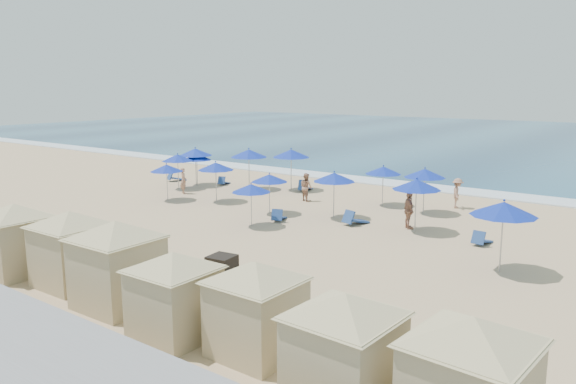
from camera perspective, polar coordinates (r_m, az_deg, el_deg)
The scene contains 35 objects.
ground at distance 25.70m, azimuth -3.00°, elevation -4.13°, with size 160.00×160.00×0.00m, color tan.
ocean at distance 76.04m, azimuth 24.63°, elevation 4.78°, with size 160.00×80.00×0.06m, color navy.
surf_line at distance 38.62m, azimuth 11.86°, elevation 0.73°, with size 160.00×2.50×0.08m, color white.
trash_bin at distance 19.60m, azimuth -6.73°, elevation -7.64°, with size 0.85×0.85×0.85m, color black.
cabana_0 at distance 21.96m, azimuth -25.94°, elevation -3.47°, with size 4.45×4.45×2.79m.
cabana_1 at distance 19.95m, azimuth -21.18°, elevation -4.44°, with size 4.46×4.46×2.80m.
cabana_2 at distance 17.58m, azimuth -17.00°, elevation -5.93°, with size 4.66×4.66×2.93m.
cabana_3 at distance 15.15m, azimuth -11.52°, elevation -9.13°, with size 4.12×4.12×2.59m.
cabana_4 at distance 13.97m, azimuth -3.25°, elevation -10.55°, with size 4.19×4.19×2.63m.
cabana_5 at distance 11.90m, azimuth 5.77°, elevation -14.28°, with size 4.30×4.30×2.70m.
cabana_6 at distance 11.10m, azimuth 18.11°, elevation -16.43°, with size 4.44×4.44×2.79m.
umbrella_0 at distance 37.86m, azimuth -9.26°, elevation 3.53°, with size 1.97×1.97×2.24m.
umbrella_1 at distance 36.99m, azimuth -11.15°, elevation 3.44°, with size 2.05×2.05×2.34m.
umbrella_2 at distance 38.20m, azimuth -9.39°, elevation 4.03°, with size 2.26×2.26×2.57m.
umbrella_3 at distance 32.45m, azimuth -7.35°, elevation 2.60°, with size 2.08×2.08×2.37m.
umbrella_4 at distance 35.83m, azimuth 0.32°, elevation 3.93°, with size 2.38×2.38×2.71m.
umbrella_5 at distance 29.09m, azimuth -1.90°, elevation 1.42°, with size 1.91×1.91×2.17m.
umbrella_6 at distance 26.51m, azimuth -3.77°, elevation 0.39°, with size 1.86×1.86×2.12m.
umbrella_7 at distance 31.59m, azimuth 9.65°, elevation 2.18°, with size 2.00×2.00×2.28m.
umbrella_8 at distance 28.17m, azimuth 4.71°, elevation 1.51°, with size 2.12×2.12×2.41m.
umbrella_9 at distance 30.00m, azimuth 13.73°, elevation 1.86°, with size 2.15×2.15×2.45m.
umbrella_10 at distance 26.07m, azimuth 12.94°, elevation 0.75°, with size 2.22×2.22×2.52m.
umbrella_11 at distance 21.20m, azimuth 21.07°, elevation -1.61°, with size 2.34×2.34×2.67m.
umbrella_12 at distance 33.34m, azimuth -12.24°, elevation 2.40°, with size 1.92×1.92×2.19m.
umbrella_13 at distance 36.13m, azimuth -4.00°, elevation 3.94°, with size 2.37×2.37×2.69m.
beach_chair_0 at distance 40.28m, azimuth -11.44°, elevation 1.44°, with size 0.98×1.40×0.71m.
beach_chair_1 at distance 38.24m, azimuth -6.59°, elevation 1.05°, with size 0.84×1.21×0.61m.
beach_chair_2 at distance 35.71m, azimuth 1.72°, elevation 0.52°, with size 1.05×1.53×0.77m.
beach_chair_3 at distance 27.76m, azimuth -0.97°, elevation -2.50°, with size 0.98×1.32×0.67m.
beach_chair_4 at distance 27.22m, azimuth 6.71°, elevation -2.77°, with size 0.95×1.48×0.75m.
beach_chair_5 at distance 25.01m, azimuth 19.03°, elevation -4.59°, with size 0.61×1.22×0.65m.
beachgoer_0 at distance 35.37m, azimuth -10.58°, elevation 1.14°, with size 0.59×0.39×1.62m, color #AC795F.
beachgoer_1 at distance 32.57m, azimuth 1.86°, elevation 0.51°, with size 0.79×0.62×1.63m, color #AC795F.
beachgoer_2 at distance 26.73m, azimuth 12.18°, elevation -1.83°, with size 1.03×0.43×1.77m, color #AC795F.
beachgoer_3 at distance 31.97m, azimuth 16.83°, elevation -0.12°, with size 1.06×0.61×1.65m, color #AC795F.
Camera 1 is at (15.93, -19.07, 6.55)m, focal length 35.00 mm.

